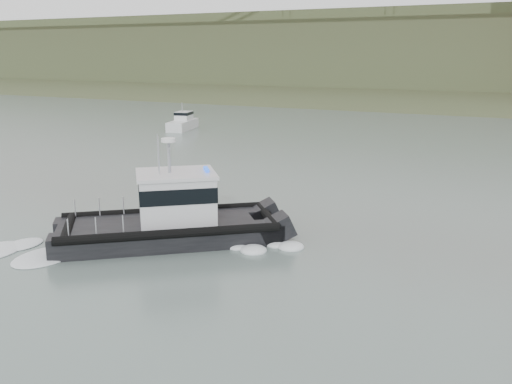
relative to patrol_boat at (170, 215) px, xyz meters
The scene contains 4 objects.
ground 6.05m from the patrol_boat, 73.26° to the right, with size 400.00×400.00×0.00m, color slate.
headlands 119.99m from the patrol_boat, 89.19° to the left, with size 500.00×105.36×27.12m.
patrol_boat is the anchor object (origin of this frame).
motorboat 41.80m from the patrol_boat, 123.64° to the left, with size 3.41×6.27×3.28m.
Camera 1 is at (13.99, -15.76, 8.82)m, focal length 40.00 mm.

